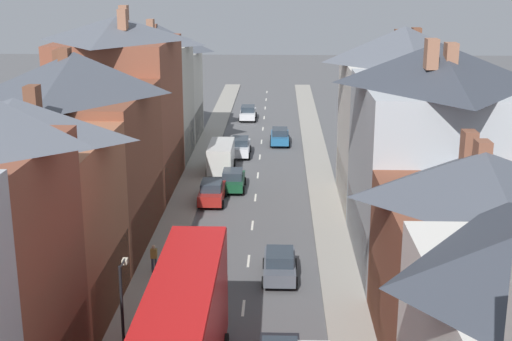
# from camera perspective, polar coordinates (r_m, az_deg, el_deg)

# --- Properties ---
(pavement_left) EXTENTS (2.20, 104.00, 0.14)m
(pavement_left) POSITION_cam_1_polar(r_m,az_deg,el_deg) (55.11, -5.29, -1.42)
(pavement_left) COLOR gray
(pavement_left) RESTS_ON ground
(pavement_right) EXTENTS (2.20, 104.00, 0.14)m
(pavement_right) POSITION_cam_1_polar(r_m,az_deg,el_deg) (54.79, 5.36, -1.52)
(pavement_right) COLOR gray
(pavement_right) RESTS_ON ground
(centre_line_dashes) EXTENTS (0.14, 97.80, 0.01)m
(centre_line_dashes) POSITION_cam_1_polar(r_m,az_deg,el_deg) (52.83, -0.05, -2.18)
(centre_line_dashes) COLOR silver
(centre_line_dashes) RESTS_ON ground
(terrace_row_left) EXTENTS (8.00, 72.13, 13.76)m
(terrace_row_left) POSITION_cam_1_polar(r_m,az_deg,el_deg) (40.17, -15.38, 0.44)
(terrace_row_left) COLOR beige
(terrace_row_left) RESTS_ON ground
(terrace_row_right) EXTENTS (8.00, 51.34, 14.63)m
(terrace_row_right) POSITION_cam_1_polar(r_m,az_deg,el_deg) (30.89, 17.78, -4.25)
(terrace_row_right) COLOR silver
(terrace_row_right) RESTS_ON ground
(double_decker_bus_lead) EXTENTS (2.74, 10.80, 5.30)m
(double_decker_bus_lead) POSITION_cam_1_polar(r_m,az_deg,el_deg) (28.04, -5.65, -12.88)
(double_decker_bus_lead) COLOR red
(double_decker_bus_lead) RESTS_ON ground
(car_near_silver) EXTENTS (1.90, 4.06, 1.57)m
(car_near_silver) POSITION_cam_1_polar(r_m,az_deg,el_deg) (54.56, -1.87, -0.74)
(car_near_silver) COLOR #144728
(car_near_silver) RESTS_ON ground
(car_parked_right_a) EXTENTS (1.90, 4.09, 1.63)m
(car_parked_right_a) POSITION_cam_1_polar(r_m,az_deg,el_deg) (39.05, 1.91, -7.51)
(car_parked_right_a) COLOR #4C515B
(car_parked_right_a) RESTS_ON ground
(car_mid_black) EXTENTS (1.90, 4.41, 1.71)m
(car_mid_black) POSITION_cam_1_polar(r_m,az_deg,el_deg) (64.60, -1.28, 1.92)
(car_mid_black) COLOR silver
(car_mid_black) RESTS_ON ground
(car_parked_left_b) EXTENTS (1.90, 4.28, 1.63)m
(car_parked_left_b) POSITION_cam_1_polar(r_m,az_deg,el_deg) (80.51, -0.65, 4.64)
(car_parked_left_b) COLOR silver
(car_parked_left_b) RESTS_ON ground
(car_far_grey) EXTENTS (1.90, 4.20, 1.60)m
(car_far_grey) POSITION_cam_1_polar(r_m,az_deg,el_deg) (68.93, 1.92, 2.75)
(car_far_grey) COLOR #236093
(car_far_grey) RESTS_ON ground
(car_parked_right_b) EXTENTS (1.90, 4.25, 1.67)m
(car_parked_right_b) POSITION_cam_1_polar(r_m,az_deg,el_deg) (51.52, -3.55, -1.70)
(car_parked_right_b) COLOR maroon
(car_parked_right_b) RESTS_ON ground
(delivery_van) EXTENTS (2.20, 5.20, 2.41)m
(delivery_van) POSITION_cam_1_polar(r_m,az_deg,el_deg) (59.36, -2.81, 1.15)
(delivery_van) COLOR silver
(delivery_van) RESTS_ON ground
(pedestrian_mid_left) EXTENTS (0.36, 0.22, 1.61)m
(pedestrian_mid_left) POSITION_cam_1_polar(r_m,az_deg,el_deg) (33.85, -8.88, -11.12)
(pedestrian_mid_left) COLOR #23232D
(pedestrian_mid_left) RESTS_ON pavement_left
(pedestrian_mid_right) EXTENTS (0.36, 0.22, 1.61)m
(pedestrian_mid_right) POSITION_cam_1_polar(r_m,az_deg,el_deg) (39.80, -8.17, -6.88)
(pedestrian_mid_right) COLOR #3D4256
(pedestrian_mid_right) RESTS_ON pavement_left
(street_lamp) EXTENTS (0.20, 1.12, 5.50)m
(street_lamp) POSITION_cam_1_polar(r_m,az_deg,el_deg) (28.53, -10.56, -11.59)
(street_lamp) COLOR black
(street_lamp) RESTS_ON ground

